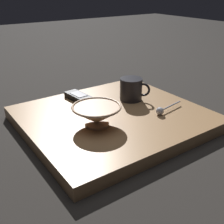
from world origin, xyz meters
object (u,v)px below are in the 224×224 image
object	(u,v)px
cereal_bowl	(97,114)
teaspoon	(162,110)
tv_remote_near	(82,99)
coffee_mug	(131,89)

from	to	relation	value
cereal_bowl	teaspoon	world-z (taller)	cereal_bowl
tv_remote_near	coffee_mug	bearing A→B (deg)	-119.32
tv_remote_near	cereal_bowl	bearing A→B (deg)	163.99
cereal_bowl	teaspoon	bearing A→B (deg)	-104.04
cereal_bowl	coffee_mug	size ratio (longest dim) A/B	1.60
cereal_bowl	tv_remote_near	distance (m)	0.22
cereal_bowl	coffee_mug	world-z (taller)	coffee_mug
cereal_bowl	teaspoon	size ratio (longest dim) A/B	1.19
cereal_bowl	tv_remote_near	xyz separation A→B (m)	(0.21, -0.06, -0.03)
cereal_bowl	tv_remote_near	world-z (taller)	cereal_bowl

